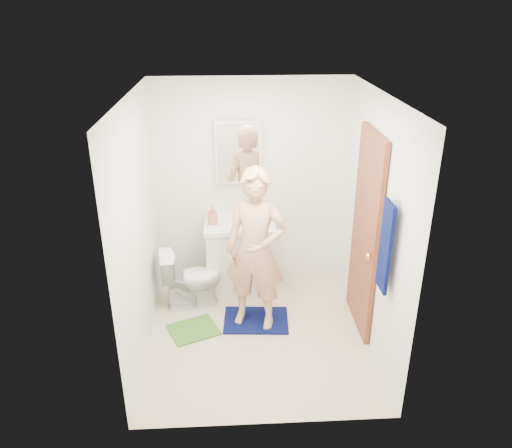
{
  "coord_description": "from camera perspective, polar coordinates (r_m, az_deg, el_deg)",
  "views": [
    {
      "loc": [
        -0.26,
        -4.2,
        3.12
      ],
      "look_at": [
        -0.0,
        0.25,
        1.12
      ],
      "focal_mm": 35.0,
      "sensor_mm": 36.0,
      "label": 1
    }
  ],
  "objects": [
    {
      "name": "toothbrush_cup",
      "position": [
        5.67,
        1.1,
        1.15
      ],
      "size": [
        0.17,
        0.17,
        0.1
      ],
      "primitive_type": "imported",
      "rotation": [
        0.0,
        0.0,
        0.35
      ],
      "color": "#6D397E",
      "rests_on": "countertop"
    },
    {
      "name": "toilet",
      "position": [
        5.56,
        -7.44,
        -6.16
      ],
      "size": [
        0.69,
        0.46,
        0.66
      ],
      "primitive_type": "imported",
      "rotation": [
        0.0,
        0.0,
        1.71
      ],
      "color": "white",
      "rests_on": "floor"
    },
    {
      "name": "countertop",
      "position": [
        5.61,
        -1.89,
        0.03
      ],
      "size": [
        0.79,
        0.59,
        0.05
      ],
      "primitive_type": "cube",
      "color": "white",
      "rests_on": "vanity_cabinet"
    },
    {
      "name": "door_knob",
      "position": [
        4.75,
        12.79,
        -3.63
      ],
      "size": [
        0.07,
        0.07,
        0.07
      ],
      "primitive_type": "sphere",
      "color": "gold",
      "rests_on": "door"
    },
    {
      "name": "medicine_cabinet",
      "position": [
        5.55,
        -2.06,
        8.3
      ],
      "size": [
        0.5,
        0.12,
        0.7
      ],
      "primitive_type": "cube",
      "color": "white",
      "rests_on": "wall_back"
    },
    {
      "name": "sink_basin",
      "position": [
        5.6,
        -1.89,
        0.17
      ],
      "size": [
        0.4,
        0.4,
        0.03
      ],
      "primitive_type": "cylinder",
      "color": "white",
      "rests_on": "countertop"
    },
    {
      "name": "floor",
      "position": [
        5.24,
        0.19,
        -12.45
      ],
      "size": [
        2.2,
        2.4,
        0.02
      ],
      "primitive_type": "cube",
      "color": "beige",
      "rests_on": "ground"
    },
    {
      "name": "bath_mat",
      "position": [
        5.4,
        0.0,
        -10.93
      ],
      "size": [
        0.71,
        0.53,
        0.02
      ],
      "primitive_type": "cube",
      "rotation": [
        0.0,
        0.0,
        -0.07
      ],
      "color": "#071047",
      "rests_on": "floor"
    },
    {
      "name": "green_rug",
      "position": [
        5.31,
        -7.15,
        -11.91
      ],
      "size": [
        0.59,
        0.55,
        0.02
      ],
      "primitive_type": "cube",
      "rotation": [
        0.0,
        0.0,
        0.4
      ],
      "color": "#48832B",
      "rests_on": "floor"
    },
    {
      "name": "vanity_cabinet",
      "position": [
        5.79,
        -1.84,
        -3.81
      ],
      "size": [
        0.75,
        0.55,
        0.8
      ],
      "primitive_type": "cube",
      "color": "white",
      "rests_on": "floor"
    },
    {
      "name": "wall_right",
      "position": [
        4.82,
        13.51,
        -0.01
      ],
      "size": [
        0.02,
        2.4,
        2.4
      ],
      "primitive_type": "cube",
      "color": "white",
      "rests_on": "ground"
    },
    {
      "name": "ceiling",
      "position": [
        4.27,
        0.23,
        14.62
      ],
      "size": [
        2.2,
        2.4,
        0.02
      ],
      "primitive_type": "cube",
      "color": "white",
      "rests_on": "ground"
    },
    {
      "name": "man",
      "position": [
        4.92,
        -0.05,
        -3.03
      ],
      "size": [
        0.71,
        0.57,
        1.69
      ],
      "primitive_type": "imported",
      "rotation": [
        0.0,
        0.0,
        -0.31
      ],
      "color": "tan",
      "rests_on": "bath_mat"
    },
    {
      "name": "wall_left",
      "position": [
        4.7,
        -13.44,
        -0.64
      ],
      "size": [
        0.02,
        2.4,
        2.4
      ],
      "primitive_type": "cube",
      "color": "white",
      "rests_on": "ground"
    },
    {
      "name": "wall_front",
      "position": [
        3.56,
        1.39,
        -8.44
      ],
      "size": [
        2.2,
        0.02,
        2.4
      ],
      "primitive_type": "cube",
      "color": "white",
      "rests_on": "ground"
    },
    {
      "name": "towel",
      "position": [
        4.28,
        14.59,
        -2.55
      ],
      "size": [
        0.03,
        0.24,
        0.8
      ],
      "primitive_type": "cube",
      "color": "#071047",
      "rests_on": "wall_right"
    },
    {
      "name": "mirror_panel",
      "position": [
        5.49,
        -2.05,
        8.12
      ],
      "size": [
        0.46,
        0.01,
        0.66
      ],
      "primitive_type": "cube",
      "color": "white",
      "rests_on": "wall_back"
    },
    {
      "name": "wall_back",
      "position": [
        5.75,
        -0.52,
        4.68
      ],
      "size": [
        2.2,
        0.02,
        2.4
      ],
      "primitive_type": "cube",
      "color": "white",
      "rests_on": "ground"
    },
    {
      "name": "soap_dispenser",
      "position": [
        5.52,
        -5.01,
        1.04
      ],
      "size": [
        0.12,
        0.12,
        0.21
      ],
      "primitive_type": "imported",
      "rotation": [
        0.0,
        0.0,
        0.26
      ],
      "color": "#BD6058",
      "rests_on": "countertop"
    },
    {
      "name": "door",
      "position": [
        5.01,
        12.36,
        -1.15
      ],
      "size": [
        0.05,
        0.8,
        2.05
      ],
      "primitive_type": "cube",
      "color": "brown",
      "rests_on": "ground"
    },
    {
      "name": "towel_hook",
      "position": [
        4.13,
        15.73,
        2.68
      ],
      "size": [
        0.06,
        0.02,
        0.02
      ],
      "primitive_type": "cylinder",
      "rotation": [
        0.0,
        1.57,
        0.0
      ],
      "color": "silver",
      "rests_on": "wall_right"
    },
    {
      "name": "faucet",
      "position": [
        5.74,
        -1.95,
        1.54
      ],
      "size": [
        0.03,
        0.03,
        0.12
      ],
      "primitive_type": "cylinder",
      "color": "silver",
      "rests_on": "countertop"
    }
  ]
}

